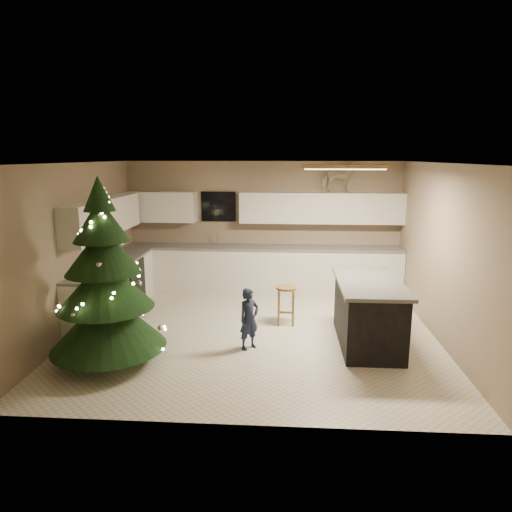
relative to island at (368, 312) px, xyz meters
name	(u,v)px	position (x,y,z in m)	size (l,w,h in m)	color
ground_plane	(255,333)	(-1.67, 0.30, -0.48)	(5.50, 5.50, 0.00)	beige
room_shell	(256,222)	(-1.65, 0.31, 1.27)	(5.52, 5.02, 2.61)	gray
cabinetry	(213,261)	(-2.58, 1.95, 0.28)	(5.50, 3.20, 2.00)	silver
island	(368,312)	(0.00, 0.00, 0.00)	(0.90, 1.70, 0.95)	black
bar_stool	(286,296)	(-1.19, 0.73, 0.00)	(0.33, 0.33, 0.63)	brown
christmas_tree	(106,289)	(-3.52, -0.86, 0.53)	(1.54, 1.49, 2.47)	#3F2816
toddler	(249,319)	(-1.71, -0.29, -0.04)	(0.32, 0.21, 0.89)	#16203A
rocking_horse	(339,177)	(-0.19, 2.63, 1.81)	(0.69, 0.42, 0.56)	brown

